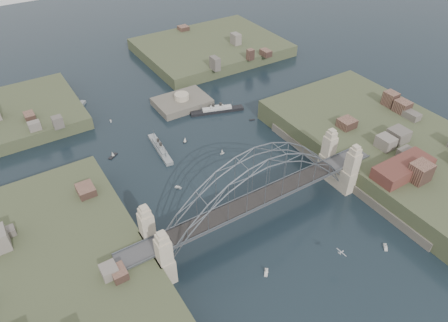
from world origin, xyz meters
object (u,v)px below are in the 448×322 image
Objects in this scene: fort_island at (182,106)px; naval_cruiser_near at (160,149)px; ocean_liner at (217,110)px; bridge at (259,189)px; naval_cruiser_far at (75,111)px; wharf_shed at (403,168)px.

naval_cruiser_near is at bearing -131.87° from fort_island.
bridge is at bearing -110.56° from ocean_liner.
naval_cruiser_near reaches higher than fort_island.
fort_island is at bearing -24.97° from naval_cruiser_far.
fort_island is at bearing 110.85° from wharf_shed.
fort_island is at bearing 48.13° from naval_cruiser_near.
bridge is 4.20× the size of wharf_shed.
bridge reaches higher than naval_cruiser_far.
naval_cruiser_far is at bearing 113.20° from naval_cruiser_near.
naval_cruiser_near reaches higher than naval_cruiser_far.
bridge reaches higher than ocean_liner.
bridge is 3.85× the size of ocean_liner.
ocean_liner is at bearing 20.52° from naval_cruiser_near.
naval_cruiser_far is (-39.69, 18.49, 1.17)m from fort_island.
bridge is at bearing -99.73° from fort_island.
ocean_liner is (49.32, -30.81, 0.00)m from naval_cruiser_far.
bridge is at bearing 162.35° from wharf_shed.
naval_cruiser_near is 46.20m from naval_cruiser_far.
naval_cruiser_far is 58.15m from ocean_liner.
naval_cruiser_near is at bearing -159.48° from ocean_liner.
wharf_shed is 0.92× the size of ocean_liner.
naval_cruiser_far is at bearing 155.03° from fort_island.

